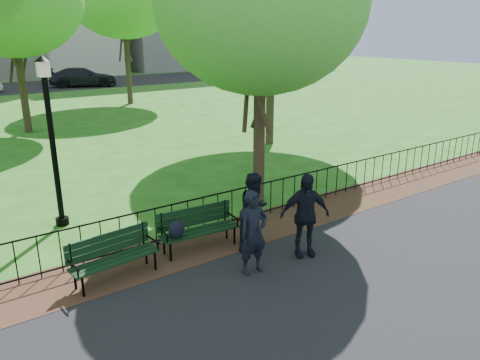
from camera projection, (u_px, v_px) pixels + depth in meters
ground at (264, 264)px, 9.45m from camera, size 120.00×120.00×0.00m
asphalt_path at (409, 354)px, 6.81m from camera, size 60.00×9.20×0.01m
dirt_strip at (223, 238)px, 10.60m from camera, size 60.00×1.60×0.01m
iron_fence at (211, 211)px, 10.84m from camera, size 24.06×0.06×1.00m
park_bench_main at (191, 226)px, 9.81m from camera, size 1.77×0.67×0.98m
park_bench_left_a at (113, 252)px, 8.75m from camera, size 1.74×0.69×0.96m
lamppost at (52, 137)px, 10.68m from camera, size 0.36×0.36×3.98m
tree_near_e at (261, 3)px, 11.47m from camera, size 5.31×5.31×7.39m
person_left at (253, 233)px, 8.86m from camera, size 0.62×0.43×1.66m
person_mid at (255, 212)px, 9.84m from camera, size 0.92×0.69×1.69m
person_right at (305, 215)px, 9.55m from camera, size 1.12×0.82×1.77m
sedan_dark at (83, 77)px, 38.27m from camera, size 5.68×3.80×1.53m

